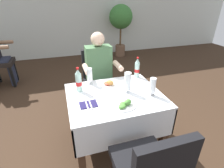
% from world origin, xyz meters
% --- Properties ---
extents(ground_plane, '(11.00, 11.00, 0.00)m').
position_xyz_m(ground_plane, '(0.00, 0.00, 0.00)').
color(ground_plane, '#382619').
extents(back_wall, '(11.00, 0.12, 2.81)m').
position_xyz_m(back_wall, '(0.00, 4.09, 1.41)').
color(back_wall, silver).
rests_on(back_wall, ground).
extents(main_dining_table, '(1.02, 0.83, 0.73)m').
position_xyz_m(main_dining_table, '(0.11, 0.19, 0.55)').
color(main_dining_table, white).
rests_on(main_dining_table, ground).
extents(chair_far_diner_seat, '(0.44, 0.50, 0.97)m').
position_xyz_m(chair_far_diner_seat, '(0.11, 0.99, 0.55)').
color(chair_far_diner_seat, black).
rests_on(chair_far_diner_seat, ground).
extents(chair_near_camera_side, '(0.44, 0.50, 0.97)m').
position_xyz_m(chair_near_camera_side, '(0.11, -0.62, 0.55)').
color(chair_near_camera_side, black).
rests_on(chair_near_camera_side, ground).
extents(seated_diner_far, '(0.50, 0.46, 1.26)m').
position_xyz_m(seated_diner_far, '(0.11, 0.88, 0.71)').
color(seated_diner_far, '#282D42').
rests_on(seated_diner_far, ground).
extents(plate_near_camera, '(0.25, 0.25, 0.07)m').
position_xyz_m(plate_near_camera, '(0.14, -0.04, 0.74)').
color(plate_near_camera, white).
rests_on(plate_near_camera, main_dining_table).
extents(plate_far_diner, '(0.23, 0.23, 0.07)m').
position_xyz_m(plate_far_diner, '(0.12, 0.40, 0.75)').
color(plate_far_diner, white).
rests_on(plate_far_diner, main_dining_table).
extents(beer_glass_left, '(0.07, 0.07, 0.20)m').
position_xyz_m(beer_glass_left, '(0.49, 0.05, 0.83)').
color(beer_glass_left, white).
rests_on(beer_glass_left, main_dining_table).
extents(beer_glass_middle, '(0.08, 0.08, 0.23)m').
position_xyz_m(beer_glass_middle, '(0.26, 0.20, 0.84)').
color(beer_glass_middle, white).
rests_on(beer_glass_middle, main_dining_table).
extents(beer_glass_right, '(0.07, 0.07, 0.20)m').
position_xyz_m(beer_glass_right, '(-0.09, 0.52, 0.84)').
color(beer_glass_right, white).
rests_on(beer_glass_right, main_dining_table).
extents(cola_bottle_primary, '(0.07, 0.07, 0.28)m').
position_xyz_m(cola_bottle_primary, '(-0.24, 0.38, 0.85)').
color(cola_bottle_primary, silver).
rests_on(cola_bottle_primary, main_dining_table).
extents(cola_bottle_secondary, '(0.06, 0.06, 0.27)m').
position_xyz_m(cola_bottle_secondary, '(0.53, 0.54, 0.85)').
color(cola_bottle_secondary, silver).
rests_on(cola_bottle_secondary, main_dining_table).
extents(napkin_cutlery_set, '(0.17, 0.19, 0.01)m').
position_xyz_m(napkin_cutlery_set, '(-0.20, 0.08, 0.73)').
color(napkin_cutlery_set, '#231E4C').
rests_on(napkin_cutlery_set, main_dining_table).
extents(potted_plant_corner, '(0.68, 0.68, 1.49)m').
position_xyz_m(potted_plant_corner, '(1.41, 3.61, 1.07)').
color(potted_plant_corner, brown).
rests_on(potted_plant_corner, ground).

